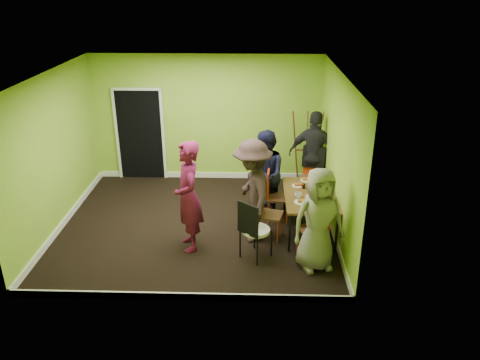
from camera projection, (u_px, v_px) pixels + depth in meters
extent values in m
plane|color=black|center=(197.00, 224.00, 8.78)|extent=(5.00, 5.00, 0.00)
cube|color=#8BB72F|center=(207.00, 119.00, 10.28)|extent=(5.00, 0.04, 2.80)
cube|color=#8BB72F|center=(174.00, 214.00, 6.16)|extent=(5.00, 0.04, 2.80)
cube|color=#8BB72F|center=(54.00, 153.00, 8.29)|extent=(0.04, 4.50, 2.80)
cube|color=#8BB72F|center=(337.00, 156.00, 8.15)|extent=(0.04, 4.50, 2.80)
cube|color=white|center=(191.00, 74.00, 7.66)|extent=(5.00, 4.50, 0.04)
cube|color=black|center=(140.00, 135.00, 10.44)|extent=(1.00, 0.05, 2.04)
cube|color=white|center=(265.00, 162.00, 10.61)|extent=(0.50, 0.04, 0.55)
cylinder|color=black|center=(290.00, 233.00, 7.78)|extent=(0.04, 0.04, 0.71)
cylinder|color=black|center=(337.00, 234.00, 7.75)|extent=(0.04, 0.04, 0.71)
cylinder|color=black|center=(285.00, 197.00, 9.04)|extent=(0.04, 0.04, 0.71)
cylinder|color=black|center=(325.00, 198.00, 9.02)|extent=(0.04, 0.04, 0.71)
cube|color=brown|center=(310.00, 195.00, 8.25)|extent=(0.90, 1.50, 0.04)
cylinder|color=#E24315|center=(269.00, 204.00, 9.04)|extent=(0.03, 0.03, 0.46)
cylinder|color=#E24315|center=(268.00, 212.00, 8.72)|extent=(0.03, 0.03, 0.46)
cylinder|color=#E24315|center=(287.00, 205.00, 9.00)|extent=(0.03, 0.03, 0.46)
cylinder|color=#E24315|center=(287.00, 213.00, 8.68)|extent=(0.03, 0.03, 0.46)
cube|color=brown|center=(278.00, 198.00, 8.77)|extent=(0.45, 0.45, 0.04)
cube|color=#E24315|center=(268.00, 184.00, 8.68)|extent=(0.06, 0.39, 0.52)
cylinder|color=#E24315|center=(264.00, 220.00, 8.45)|extent=(0.03, 0.03, 0.44)
cylinder|color=#E24315|center=(259.00, 229.00, 8.16)|extent=(0.03, 0.03, 0.44)
cylinder|color=#E24315|center=(282.00, 223.00, 8.37)|extent=(0.03, 0.03, 0.44)
cylinder|color=#E24315|center=(278.00, 232.00, 8.08)|extent=(0.03, 0.03, 0.44)
cube|color=brown|center=(271.00, 215.00, 8.18)|extent=(0.47, 0.47, 0.04)
cube|color=#E24315|center=(261.00, 200.00, 8.12)|extent=(0.12, 0.37, 0.49)
cylinder|color=#E24315|center=(321.00, 188.00, 9.67)|extent=(0.03, 0.03, 0.49)
cylinder|color=#E24315|center=(303.00, 186.00, 9.79)|extent=(0.03, 0.03, 0.49)
cylinder|color=#E24315|center=(317.00, 196.00, 9.35)|extent=(0.03, 0.03, 0.49)
cylinder|color=#E24315|center=(299.00, 193.00, 9.47)|extent=(0.03, 0.03, 0.49)
cube|color=brown|center=(311.00, 180.00, 9.47)|extent=(0.56, 0.56, 0.04)
cube|color=#E24315|center=(314.00, 162.00, 9.53)|extent=(0.41, 0.17, 0.55)
cylinder|color=#E24315|center=(307.00, 249.00, 7.55)|extent=(0.03, 0.03, 0.46)
cylinder|color=#E24315|center=(326.00, 245.00, 7.67)|extent=(0.03, 0.03, 0.46)
cylinder|color=#E24315|center=(297.00, 239.00, 7.85)|extent=(0.03, 0.03, 0.46)
cylinder|color=#E24315|center=(316.00, 235.00, 7.96)|extent=(0.03, 0.03, 0.46)
cube|color=brown|center=(312.00, 230.00, 7.66)|extent=(0.53, 0.53, 0.04)
cube|color=#E24315|center=(320.00, 220.00, 7.39)|extent=(0.37, 0.18, 0.51)
cylinder|color=black|center=(240.00, 244.00, 7.66)|extent=(0.03, 0.03, 0.49)
cylinder|color=black|center=(257.00, 252.00, 7.44)|extent=(0.03, 0.03, 0.49)
cylinder|color=black|center=(255.00, 236.00, 7.91)|extent=(0.03, 0.03, 0.49)
cylinder|color=black|center=(272.00, 243.00, 7.69)|extent=(0.03, 0.03, 0.49)
cylinder|color=white|center=(256.00, 230.00, 7.57)|extent=(0.45, 0.45, 0.05)
cube|color=black|center=(248.00, 219.00, 7.32)|extent=(0.33, 0.29, 0.54)
cylinder|color=brown|center=(295.00, 147.00, 10.22)|extent=(0.25, 0.40, 1.71)
cylinder|color=brown|center=(316.00, 147.00, 10.20)|extent=(0.25, 0.40, 1.71)
cylinder|color=brown|center=(307.00, 151.00, 9.98)|extent=(0.04, 0.39, 1.67)
cube|color=brown|center=(306.00, 150.00, 10.18)|extent=(0.46, 0.04, 0.04)
cylinder|color=white|center=(298.00, 186.00, 8.56)|extent=(0.21, 0.21, 0.01)
cylinder|color=white|center=(302.00, 202.00, 7.93)|extent=(0.26, 0.26, 0.01)
cylinder|color=white|center=(306.00, 180.00, 8.78)|extent=(0.21, 0.21, 0.01)
cylinder|color=white|center=(313.00, 209.00, 7.69)|extent=(0.26, 0.26, 0.01)
cylinder|color=white|center=(321.00, 192.00, 8.30)|extent=(0.25, 0.25, 0.01)
cylinder|color=white|center=(328.00, 198.00, 8.09)|extent=(0.23, 0.23, 0.01)
cylinder|color=white|center=(312.00, 190.00, 8.16)|extent=(0.07, 0.07, 0.20)
cylinder|color=#1B2ACB|center=(331.00, 200.00, 7.83)|extent=(0.07, 0.07, 0.18)
cylinder|color=#E24315|center=(303.00, 186.00, 8.44)|extent=(0.03, 0.03, 0.09)
cylinder|color=black|center=(303.00, 186.00, 8.45)|extent=(0.07, 0.07, 0.08)
cylinder|color=black|center=(313.00, 183.00, 8.57)|extent=(0.07, 0.07, 0.09)
cylinder|color=black|center=(324.00, 202.00, 7.83)|extent=(0.06, 0.06, 0.10)
imported|color=white|center=(298.00, 195.00, 8.08)|extent=(0.12, 0.12, 0.10)
imported|color=white|center=(318.00, 190.00, 8.28)|extent=(0.10, 0.10, 0.09)
imported|color=#5F1036|center=(188.00, 197.00, 7.68)|extent=(0.64, 0.80, 1.90)
imported|color=black|center=(265.00, 174.00, 8.82)|extent=(0.81, 0.95, 1.68)
imported|color=#302120|center=(252.00, 191.00, 7.96)|extent=(0.90, 1.29, 1.83)
imported|color=black|center=(315.00, 155.00, 9.57)|extent=(1.16, 0.75, 1.83)
imported|color=gray|center=(318.00, 220.00, 7.17)|extent=(0.94, 0.75, 1.69)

